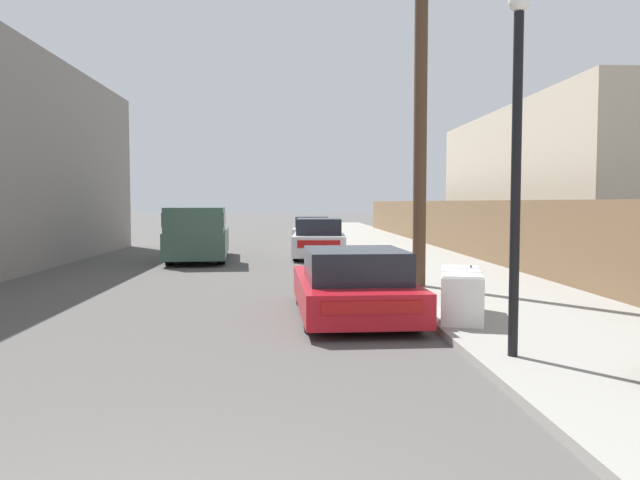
{
  "coord_description": "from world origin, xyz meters",
  "views": [
    {
      "loc": [
        0.94,
        -2.83,
        2.01
      ],
      "look_at": [
        1.53,
        9.26,
        1.28
      ],
      "focal_mm": 35.0,
      "sensor_mm": 36.0,
      "label": 1
    }
  ],
  "objects_px": {
    "car_parked_mid": "(319,240)",
    "pickup_truck": "(198,234)",
    "parked_sports_car_red": "(353,285)",
    "discarded_fridge": "(461,294)",
    "utility_pole": "(421,76)",
    "street_lamp": "(517,145)",
    "car_parked_far": "(313,231)"
  },
  "relations": [
    {
      "from": "utility_pole",
      "to": "car_parked_far",
      "type": "bearing_deg",
      "value": 96.64
    },
    {
      "from": "discarded_fridge",
      "to": "pickup_truck",
      "type": "distance_m",
      "value": 12.72
    },
    {
      "from": "discarded_fridge",
      "to": "car_parked_far",
      "type": "relative_size",
      "value": 0.43
    },
    {
      "from": "pickup_truck",
      "to": "parked_sports_car_red",
      "type": "bearing_deg",
      "value": 107.54
    },
    {
      "from": "car_parked_far",
      "to": "street_lamp",
      "type": "height_order",
      "value": "street_lamp"
    },
    {
      "from": "discarded_fridge",
      "to": "car_parked_mid",
      "type": "bearing_deg",
      "value": 112.19
    },
    {
      "from": "car_parked_mid",
      "to": "pickup_truck",
      "type": "bearing_deg",
      "value": -162.65
    },
    {
      "from": "pickup_truck",
      "to": "discarded_fridge",
      "type": "bearing_deg",
      "value": 113.4
    },
    {
      "from": "car_parked_mid",
      "to": "pickup_truck",
      "type": "height_order",
      "value": "pickup_truck"
    },
    {
      "from": "street_lamp",
      "to": "car_parked_far",
      "type": "bearing_deg",
      "value": 94.23
    },
    {
      "from": "car_parked_mid",
      "to": "car_parked_far",
      "type": "distance_m",
      "value": 7.19
    },
    {
      "from": "car_parked_mid",
      "to": "street_lamp",
      "type": "bearing_deg",
      "value": -80.83
    },
    {
      "from": "parked_sports_car_red",
      "to": "street_lamp",
      "type": "relative_size",
      "value": 0.98
    },
    {
      "from": "pickup_truck",
      "to": "street_lamp",
      "type": "relative_size",
      "value": 1.28
    },
    {
      "from": "discarded_fridge",
      "to": "car_parked_mid",
      "type": "xyz_separation_m",
      "value": [
        -1.76,
        12.34,
        0.16
      ]
    },
    {
      "from": "discarded_fridge",
      "to": "street_lamp",
      "type": "distance_m",
      "value": 3.39
    },
    {
      "from": "utility_pole",
      "to": "street_lamp",
      "type": "distance_m",
      "value": 6.81
    },
    {
      "from": "car_parked_mid",
      "to": "car_parked_far",
      "type": "relative_size",
      "value": 0.92
    },
    {
      "from": "car_parked_mid",
      "to": "street_lamp",
      "type": "xyz_separation_m",
      "value": [
        1.69,
        -14.93,
        2.03
      ]
    },
    {
      "from": "pickup_truck",
      "to": "utility_pole",
      "type": "xyz_separation_m",
      "value": [
        6.04,
        -7.38,
        3.91
      ]
    },
    {
      "from": "discarded_fridge",
      "to": "pickup_truck",
      "type": "bearing_deg",
      "value": 131.85
    },
    {
      "from": "car_parked_mid",
      "to": "street_lamp",
      "type": "relative_size",
      "value": 0.93
    },
    {
      "from": "parked_sports_car_red",
      "to": "pickup_truck",
      "type": "xyz_separation_m",
      "value": [
        -4.22,
        10.49,
        0.36
      ]
    },
    {
      "from": "car_parked_mid",
      "to": "utility_pole",
      "type": "height_order",
      "value": "utility_pole"
    },
    {
      "from": "car_parked_far",
      "to": "street_lamp",
      "type": "xyz_separation_m",
      "value": [
        1.64,
        -22.12,
        2.08
      ]
    },
    {
      "from": "parked_sports_car_red",
      "to": "discarded_fridge",
      "type": "bearing_deg",
      "value": -25.98
    },
    {
      "from": "discarded_fridge",
      "to": "parked_sports_car_red",
      "type": "relative_size",
      "value": 0.45
    },
    {
      "from": "car_parked_mid",
      "to": "street_lamp",
      "type": "height_order",
      "value": "street_lamp"
    },
    {
      "from": "utility_pole",
      "to": "street_lamp",
      "type": "height_order",
      "value": "utility_pole"
    },
    {
      "from": "discarded_fridge",
      "to": "street_lamp",
      "type": "xyz_separation_m",
      "value": [
        -0.07,
        -2.59,
        2.19
      ]
    },
    {
      "from": "discarded_fridge",
      "to": "parked_sports_car_red",
      "type": "xyz_separation_m",
      "value": [
        -1.71,
        0.76,
        0.05
      ]
    },
    {
      "from": "discarded_fridge",
      "to": "parked_sports_car_red",
      "type": "bearing_deg",
      "value": 170.07
    }
  ]
}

